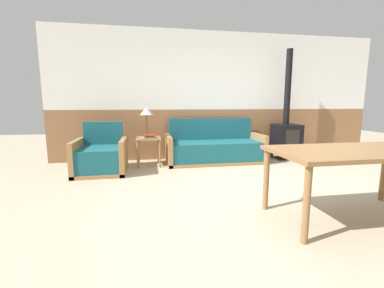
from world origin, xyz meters
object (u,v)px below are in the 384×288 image
at_px(armchair, 101,157).
at_px(side_table, 148,143).
at_px(dining_table, 355,157).
at_px(wood_stove, 286,132).
at_px(couch, 214,149).
at_px(table_lamp, 146,112).

bearing_deg(armchair, side_table, 17.65).
distance_m(dining_table, wood_stove, 2.99).
distance_m(couch, dining_table, 2.91).
bearing_deg(armchair, dining_table, -45.72).
xyz_separation_m(couch, side_table, (-1.33, -0.08, 0.17)).
distance_m(side_table, dining_table, 3.41).
height_order(table_lamp, wood_stove, wood_stove).
xyz_separation_m(armchair, table_lamp, (0.80, 0.45, 0.76)).
height_order(armchair, side_table, armchair).
relative_size(side_table, wood_stove, 0.24).
height_order(armchair, table_lamp, table_lamp).
bearing_deg(side_table, table_lamp, 105.04).
bearing_deg(wood_stove, table_lamp, -179.07).
relative_size(armchair, wood_stove, 0.37).
bearing_deg(table_lamp, dining_table, -53.51).
xyz_separation_m(couch, dining_table, (0.72, -2.80, 0.39)).
relative_size(armchair, side_table, 1.59).
distance_m(table_lamp, dining_table, 3.51).
height_order(couch, armchair, couch).
xyz_separation_m(side_table, dining_table, (2.05, -2.72, 0.22)).
bearing_deg(wood_stove, dining_table, -107.52).
distance_m(side_table, table_lamp, 0.60).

